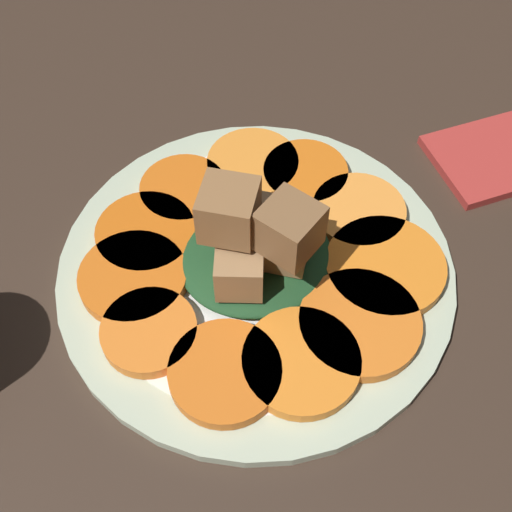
{
  "coord_description": "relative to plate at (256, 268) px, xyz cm",
  "views": [
    {
      "loc": [
        9.13,
        25.15,
        42.08
      ],
      "look_at": [
        0.0,
        0.0,
        4.1
      ],
      "focal_mm": 45.0,
      "sensor_mm": 36.0,
      "label": 1
    }
  ],
  "objects": [
    {
      "name": "carrot_slice_1",
      "position": [
        -8.99,
        -1.54,
        1.1
      ],
      "size": [
        7.21,
        7.21,
        1.05
      ],
      "primitive_type": "cylinder",
      "color": "#F99438",
      "rests_on": "plate"
    },
    {
      "name": "carrot_slice_8",
      "position": [
        4.94,
        7.71,
        1.1
      ],
      "size": [
        7.47,
        7.47,
        1.05
      ],
      "primitive_type": "cylinder",
      "color": "orange",
      "rests_on": "plate"
    },
    {
      "name": "carrot_slice_0",
      "position": [
        -8.6,
        3.78,
        1.1
      ],
      "size": [
        8.72,
        8.72,
        1.05
      ],
      "primitive_type": "cylinder",
      "color": "orange",
      "rests_on": "plate"
    },
    {
      "name": "table_slab",
      "position": [
        0.0,
        0.0,
        -1.52
      ],
      "size": [
        120.0,
        120.0,
        2.0
      ],
      "primitive_type": "cube",
      "color": "#38281E",
      "rests_on": "ground"
    },
    {
      "name": "carrot_slice_9",
      "position": [
        0.41,
        8.71,
        1.1
      ],
      "size": [
        7.86,
        7.86,
        1.05
      ],
      "primitive_type": "cylinder",
      "color": "orange",
      "rests_on": "plate"
    },
    {
      "name": "fork",
      "position": [
        -0.12,
        -6.55,
        0.78
      ],
      "size": [
        18.74,
        3.86,
        0.4
      ],
      "rotation": [
        0.0,
        0.0,
        0.12
      ],
      "color": "silver",
      "rests_on": "plate"
    },
    {
      "name": "center_pile",
      "position": [
        -0.01,
        0.64,
        3.54
      ],
      "size": [
        11.27,
        10.14,
        8.78
      ],
      "color": "#1E4723",
      "rests_on": "plate"
    },
    {
      "name": "napkin",
      "position": [
        -24.74,
        -3.88,
        -0.12
      ],
      "size": [
        13.69,
        8.21,
        0.8
      ],
      "color": "#B2332D",
      "rests_on": "table_slab"
    },
    {
      "name": "carrot_slice_6",
      "position": [
        8.82,
        -1.54,
        1.1
      ],
      "size": [
        7.81,
        7.81,
        1.05
      ],
      "primitive_type": "cylinder",
      "color": "orange",
      "rests_on": "plate"
    },
    {
      "name": "carrot_slice_4",
      "position": [
        3.1,
        -8.29,
        1.1
      ],
      "size": [
        6.85,
        6.85,
        1.05
      ],
      "primitive_type": "cylinder",
      "color": "orange",
      "rests_on": "plate"
    },
    {
      "name": "carrot_slice_10",
      "position": [
        -4.85,
        7.4,
        1.1
      ],
      "size": [
        8.4,
        8.4,
        1.05
      ],
      "primitive_type": "cylinder",
      "color": "orange",
      "rests_on": "plate"
    },
    {
      "name": "carrot_slice_5",
      "position": [
        6.98,
        -5.11,
        1.1
      ],
      "size": [
        7.49,
        7.49,
        1.05
      ],
      "primitive_type": "cylinder",
      "color": "#D76115",
      "rests_on": "plate"
    },
    {
      "name": "carrot_slice_7",
      "position": [
        8.84,
        3.11,
        1.1
      ],
      "size": [
        6.58,
        6.58,
        1.05
      ],
      "primitive_type": "cylinder",
      "color": "orange",
      "rests_on": "plate"
    },
    {
      "name": "carrot_slice_2",
      "position": [
        -6.64,
        -6.6,
        1.1
      ],
      "size": [
        6.82,
        6.82,
        1.05
      ],
      "primitive_type": "cylinder",
      "color": "orange",
      "rests_on": "plate"
    },
    {
      "name": "carrot_slice_3",
      "position": [
        -2.99,
        -9.01,
        1.1
      ],
      "size": [
        7.46,
        7.46,
        1.05
      ],
      "primitive_type": "cylinder",
      "color": "orange",
      "rests_on": "plate"
    },
    {
      "name": "plate",
      "position": [
        0.0,
        0.0,
        0.0
      ],
      "size": [
        29.29,
        29.29,
        1.05
      ],
      "color": "beige",
      "rests_on": "table_slab"
    }
  ]
}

